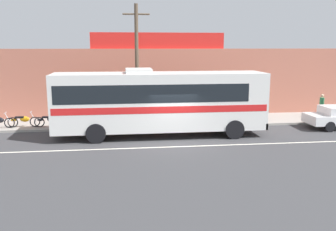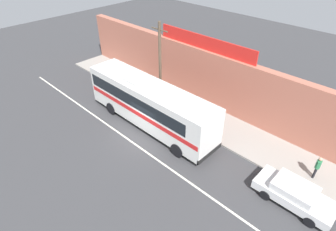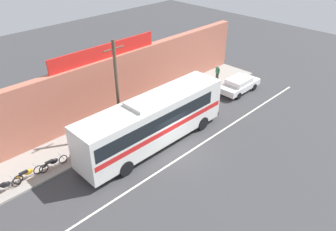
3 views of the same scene
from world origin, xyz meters
name	(u,v)px [view 3 (image 3 of 3)]	position (x,y,z in m)	size (l,w,h in m)	color
ground_plane	(176,150)	(0.00, 0.00, 0.00)	(70.00, 70.00, 0.00)	#3A3A3D
sidewalk_slab	(129,121)	(0.00, 5.20, 0.07)	(30.00, 3.60, 0.14)	gray
storefront_facade	(110,86)	(0.00, 7.35, 2.40)	(30.00, 0.70, 4.80)	#B26651
storefront_billboard	(105,51)	(-0.11, 7.35, 5.35)	(9.30, 0.12, 1.10)	red
road_center_stripe	(184,155)	(0.00, -0.80, 0.00)	(30.00, 0.14, 0.01)	silver
intercity_bus	(153,120)	(-0.67, 1.61, 2.07)	(11.64, 2.65, 3.78)	silver
parked_car	(239,84)	(10.67, 2.15, 0.74)	(4.37, 1.90, 1.37)	silver
utility_pole	(117,90)	(-1.75, 3.90, 3.91)	(1.60, 0.22, 7.29)	brown
motorcycle_green	(53,163)	(-7.06, 4.10, 0.57)	(1.96, 0.56, 0.94)	black
motorcycle_red	(5,186)	(-10.09, 4.10, 0.57)	(1.89, 0.56, 0.94)	black
motorcycle_orange	(81,149)	(-4.98, 4.07, 0.57)	(1.88, 0.56, 0.94)	black
motorcycle_black	(27,173)	(-8.66, 4.25, 0.57)	(1.91, 0.56, 0.94)	black
pedestrian_by_curb	(217,72)	(10.86, 4.84, 1.08)	(0.30, 0.48, 1.63)	black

